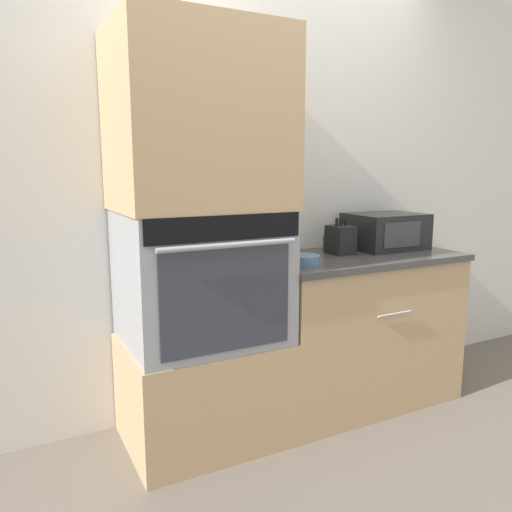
% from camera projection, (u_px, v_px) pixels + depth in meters
% --- Properties ---
extents(ground_plane, '(12.00, 12.00, 0.00)m').
position_uv_depth(ground_plane, '(299.00, 446.00, 2.45)').
color(ground_plane, '#6B6056').
extents(wall_back, '(8.00, 0.05, 2.50)m').
position_uv_depth(wall_back, '(242.00, 186.00, 2.79)').
color(wall_back, silver).
rests_on(wall_back, ground_plane).
extents(oven_cabinet_base, '(0.76, 0.60, 0.52)m').
position_uv_depth(oven_cabinet_base, '(204.00, 389.00, 2.50)').
color(oven_cabinet_base, tan).
rests_on(oven_cabinet_base, ground_plane).
extents(wall_oven, '(0.74, 0.64, 0.64)m').
position_uv_depth(wall_oven, '(202.00, 276.00, 2.39)').
color(wall_oven, '#9EA0A5').
rests_on(wall_oven, oven_cabinet_base).
extents(oven_cabinet_upper, '(0.76, 0.60, 0.81)m').
position_uv_depth(oven_cabinet_upper, '(198.00, 121.00, 2.27)').
color(oven_cabinet_upper, tan).
rests_on(oven_cabinet_upper, wall_oven).
extents(counter_unit, '(1.16, 0.63, 0.87)m').
position_uv_depth(counter_unit, '(355.00, 327.00, 2.90)').
color(counter_unit, tan).
rests_on(counter_unit, ground_plane).
extents(microwave, '(0.44, 0.35, 0.21)m').
position_uv_depth(microwave, '(385.00, 231.00, 3.00)').
color(microwave, '#232326').
rests_on(microwave, counter_unit).
extents(knife_block, '(0.12, 0.15, 0.21)m').
position_uv_depth(knife_block, '(340.00, 240.00, 2.82)').
color(knife_block, black).
rests_on(knife_block, counter_unit).
extents(bowl, '(0.16, 0.16, 0.05)m').
position_uv_depth(bowl, '(304.00, 260.00, 2.50)').
color(bowl, '#517599').
rests_on(bowl, counter_unit).
extents(condiment_jar_near, '(0.04, 0.04, 0.07)m').
position_uv_depth(condiment_jar_near, '(273.00, 249.00, 2.78)').
color(condiment_jar_near, silver).
rests_on(condiment_jar_near, counter_unit).
extents(condiment_jar_mid, '(0.05, 0.05, 0.07)m').
position_uv_depth(condiment_jar_mid, '(291.00, 246.00, 2.90)').
color(condiment_jar_mid, silver).
rests_on(condiment_jar_mid, counter_unit).
extents(condiment_jar_far, '(0.05, 0.05, 0.11)m').
position_uv_depth(condiment_jar_far, '(327.00, 241.00, 2.95)').
color(condiment_jar_far, '#427047').
rests_on(condiment_jar_far, counter_unit).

